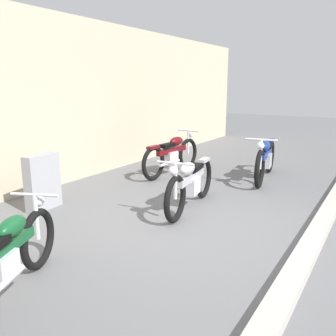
% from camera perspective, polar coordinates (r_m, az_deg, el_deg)
% --- Properties ---
extents(ground_plane, '(40.00, 40.00, 0.00)m').
position_cam_1_polar(ground_plane, '(5.20, 4.62, -9.39)').
color(ground_plane, slate).
extents(building_wall, '(18.00, 0.30, 3.33)m').
position_cam_1_polar(building_wall, '(7.15, -21.55, 9.64)').
color(building_wall, beige).
rests_on(building_wall, ground_plane).
extents(curb_strip, '(18.00, 0.24, 0.12)m').
position_cam_1_polar(curb_strip, '(4.75, 21.44, -11.80)').
color(curb_strip, '#B7B2A8').
rests_on(curb_strip, ground_plane).
extents(stone_marker, '(0.61, 0.23, 0.91)m').
position_cam_1_polar(stone_marker, '(6.14, -19.29, -2.12)').
color(stone_marker, '#9E9EA3').
rests_on(stone_marker, ground_plane).
extents(motorcycle_silver, '(2.02, 0.60, 0.91)m').
position_cam_1_polar(motorcycle_silver, '(5.82, 3.59, -2.37)').
color(motorcycle_silver, black).
rests_on(motorcycle_silver, ground_plane).
extents(motorcycle_green, '(1.78, 0.93, 0.86)m').
position_cam_1_polar(motorcycle_green, '(3.75, -24.35, -12.90)').
color(motorcycle_green, black).
rests_on(motorcycle_green, ground_plane).
extents(motorcycle_blue, '(2.17, 0.66, 0.98)m').
position_cam_1_polar(motorcycle_blue, '(7.87, 15.20, 1.54)').
color(motorcycle_blue, black).
rests_on(motorcycle_blue, ground_plane).
extents(motorcycle_maroon, '(2.10, 0.59, 0.94)m').
position_cam_1_polar(motorcycle_maroon, '(8.11, 0.69, 2.19)').
color(motorcycle_maroon, black).
rests_on(motorcycle_maroon, ground_plane).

